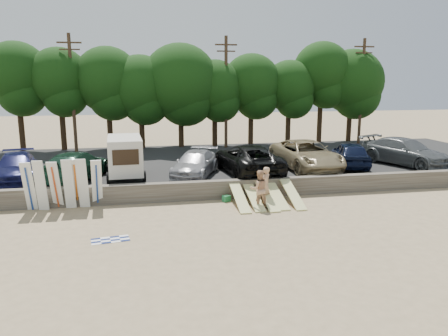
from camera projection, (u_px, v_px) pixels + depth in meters
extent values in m
plane|color=tan|center=(249.00, 214.00, 20.95)|extent=(120.00, 120.00, 0.00)
cube|color=#6B6356|center=(236.00, 189.00, 23.73)|extent=(44.00, 0.50, 1.00)
cube|color=#282828|center=(213.00, 165.00, 30.97)|extent=(44.00, 14.50, 0.70)
cylinder|color=#382616|center=(21.00, 125.00, 34.68)|extent=(0.44, 0.44, 4.05)
sphere|color=#164112|center=(16.00, 74.00, 33.88)|extent=(5.07, 5.07, 5.07)
cylinder|color=#382616|center=(63.00, 126.00, 35.03)|extent=(0.44, 0.44, 3.87)
sphere|color=#164112|center=(59.00, 78.00, 34.26)|extent=(4.74, 4.74, 4.74)
cylinder|color=#382616|center=(110.00, 125.00, 35.73)|extent=(0.44, 0.44, 3.76)
sphere|color=#164112|center=(107.00, 80.00, 34.98)|extent=(5.30, 5.30, 5.30)
cylinder|color=#382616|center=(142.00, 127.00, 36.00)|extent=(0.44, 0.44, 3.37)
sphere|color=#164112|center=(140.00, 87.00, 35.33)|extent=(5.17, 5.17, 5.17)
cylinder|color=#382616|center=(181.00, 125.00, 36.56)|extent=(0.44, 0.44, 3.62)
sphere|color=#164112|center=(180.00, 82.00, 35.84)|extent=(6.33, 6.33, 6.33)
cylinder|color=#382616|center=(215.00, 126.00, 37.18)|extent=(0.44, 0.44, 3.31)
sphere|color=#164112|center=(215.00, 88.00, 36.52)|extent=(4.67, 4.67, 4.67)
cylinder|color=#382616|center=(251.00, 124.00, 38.20)|extent=(0.44, 0.44, 3.55)
sphere|color=#164112|center=(251.00, 83.00, 37.50)|extent=(5.06, 5.06, 5.06)
cylinder|color=#382616|center=(288.00, 124.00, 38.68)|extent=(0.44, 0.44, 3.38)
sphere|color=#164112|center=(289.00, 86.00, 38.00)|extent=(4.49, 4.49, 4.49)
cylinder|color=#382616|center=(320.00, 118.00, 39.31)|extent=(0.44, 0.44, 4.29)
sphere|color=#164112|center=(322.00, 70.00, 38.45)|extent=(5.04, 5.04, 5.04)
cylinder|color=#382616|center=(349.00, 121.00, 39.83)|extent=(0.44, 0.44, 3.65)
sphere|color=#164112|center=(352.00, 81.00, 39.10)|extent=(5.69, 5.69, 5.69)
cylinder|color=#473321|center=(73.00, 94.00, 33.43)|extent=(0.26, 0.26, 9.00)
cube|color=#473321|center=(69.00, 42.00, 32.66)|extent=(1.80, 0.12, 0.12)
cube|color=#473321|center=(70.00, 49.00, 32.76)|extent=(1.50, 0.10, 0.10)
cylinder|color=#473321|center=(226.00, 93.00, 35.64)|extent=(0.26, 0.26, 9.00)
cube|color=#473321|center=(226.00, 45.00, 34.87)|extent=(1.80, 0.12, 0.12)
cube|color=#473321|center=(226.00, 51.00, 34.97)|extent=(1.50, 0.10, 0.10)
cylinder|color=#473321|center=(362.00, 92.00, 37.85)|extent=(0.26, 0.26, 9.00)
cube|color=#473321|center=(364.00, 47.00, 37.08)|extent=(1.80, 0.12, 0.12)
cube|color=#473321|center=(364.00, 53.00, 37.18)|extent=(1.50, 0.10, 0.10)
cube|color=beige|center=(125.00, 155.00, 25.21)|extent=(2.06, 3.82, 2.05)
cube|color=black|center=(126.00, 157.00, 23.38)|extent=(1.40, 0.11, 0.84)
cylinder|color=black|center=(108.00, 178.00, 24.04)|extent=(0.22, 0.62, 0.61)
cylinder|color=black|center=(144.00, 176.00, 24.50)|extent=(0.22, 0.62, 0.61)
cylinder|color=black|center=(109.00, 169.00, 26.34)|extent=(0.22, 0.62, 0.61)
cylinder|color=black|center=(142.00, 168.00, 26.80)|extent=(0.22, 0.62, 0.61)
imported|color=#141646|center=(16.00, 167.00, 24.69)|extent=(2.98, 5.46, 1.50)
imported|color=#112F20|center=(76.00, 166.00, 24.84)|extent=(3.86, 6.01, 1.62)
imported|color=#9B9BA0|center=(195.00, 164.00, 25.84)|extent=(3.73, 5.34, 1.44)
imported|color=black|center=(248.00, 159.00, 26.51)|extent=(3.46, 6.55, 1.75)
imported|color=#978560|center=(306.00, 155.00, 27.81)|extent=(3.39, 6.62, 1.79)
imported|color=black|center=(350.00, 154.00, 28.40)|extent=(3.13, 5.17, 1.65)
imported|color=#55595B|center=(405.00, 152.00, 29.06)|extent=(4.68, 6.56, 1.76)
cube|color=white|center=(29.00, 187.00, 21.09)|extent=(0.53, 0.79, 2.52)
cube|color=white|center=(41.00, 186.00, 21.14)|extent=(0.56, 0.58, 2.57)
cube|color=white|center=(55.00, 185.00, 21.36)|extent=(0.58, 0.89, 2.50)
cube|color=white|center=(69.00, 184.00, 21.45)|extent=(0.52, 0.59, 2.56)
cube|color=white|center=(76.00, 183.00, 21.67)|extent=(0.53, 0.71, 2.54)
cube|color=white|center=(83.00, 184.00, 21.59)|extent=(0.54, 0.59, 2.56)
cube|color=white|center=(97.00, 183.00, 21.76)|extent=(0.60, 0.89, 2.50)
cube|color=#E6E391|center=(240.00, 197.00, 22.21)|extent=(0.56, 2.90, 0.91)
cube|color=#E6E391|center=(254.00, 196.00, 22.45)|extent=(0.56, 2.91, 0.85)
cube|color=#E6E391|center=(267.00, 196.00, 22.43)|extent=(0.56, 2.90, 0.90)
cube|color=#E6E391|center=(277.00, 195.00, 22.71)|extent=(0.56, 2.91, 0.87)
cube|color=#E6E391|center=(293.00, 194.00, 22.68)|extent=(0.56, 2.87, 1.00)
imported|color=tan|center=(265.00, 185.00, 22.52)|extent=(0.84, 0.81, 1.94)
imported|color=tan|center=(259.00, 189.00, 21.79)|extent=(0.97, 0.77, 1.94)
cube|color=#28934F|center=(226.00, 198.00, 23.06)|extent=(0.47, 0.43, 0.32)
cube|color=#C37616|center=(242.00, 200.00, 23.00)|extent=(0.36, 0.32, 0.22)
plane|color=white|center=(110.00, 240.00, 17.61)|extent=(1.70, 1.70, 0.00)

